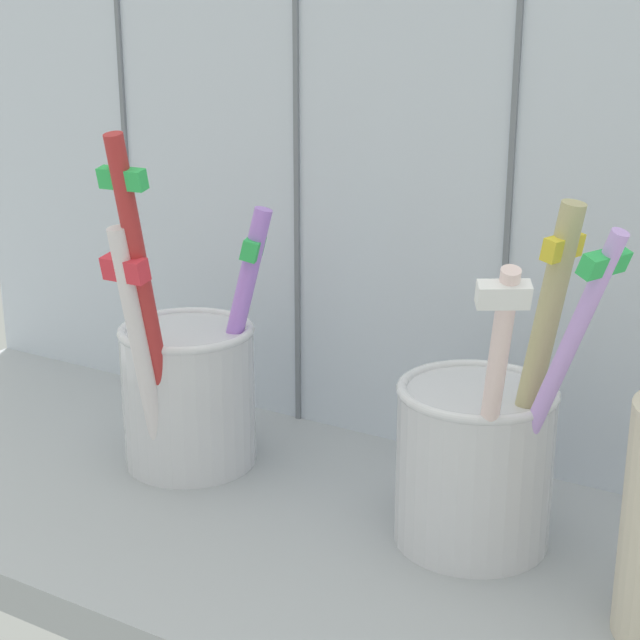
% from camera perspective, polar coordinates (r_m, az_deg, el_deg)
% --- Properties ---
extents(counter_slab, '(0.64, 0.22, 0.02)m').
position_cam_1_polar(counter_slab, '(0.52, -1.63, -12.14)').
color(counter_slab, '#9EA3A8').
rests_on(counter_slab, ground).
extents(tile_wall_back, '(0.64, 0.02, 0.45)m').
position_cam_1_polar(tile_wall_back, '(0.55, 5.03, 13.33)').
color(tile_wall_back, silver).
rests_on(tile_wall_back, ground).
extents(toothbrush_cup_left, '(0.08, 0.10, 0.19)m').
position_cam_1_polar(toothbrush_cup_left, '(0.55, -7.51, -3.72)').
color(toothbrush_cup_left, silver).
rests_on(toothbrush_cup_left, counter_slab).
extents(toothbrush_cup_right, '(0.11, 0.10, 0.17)m').
position_cam_1_polar(toothbrush_cup_right, '(0.48, 8.93, -7.56)').
color(toothbrush_cup_right, silver).
rests_on(toothbrush_cup_right, counter_slab).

